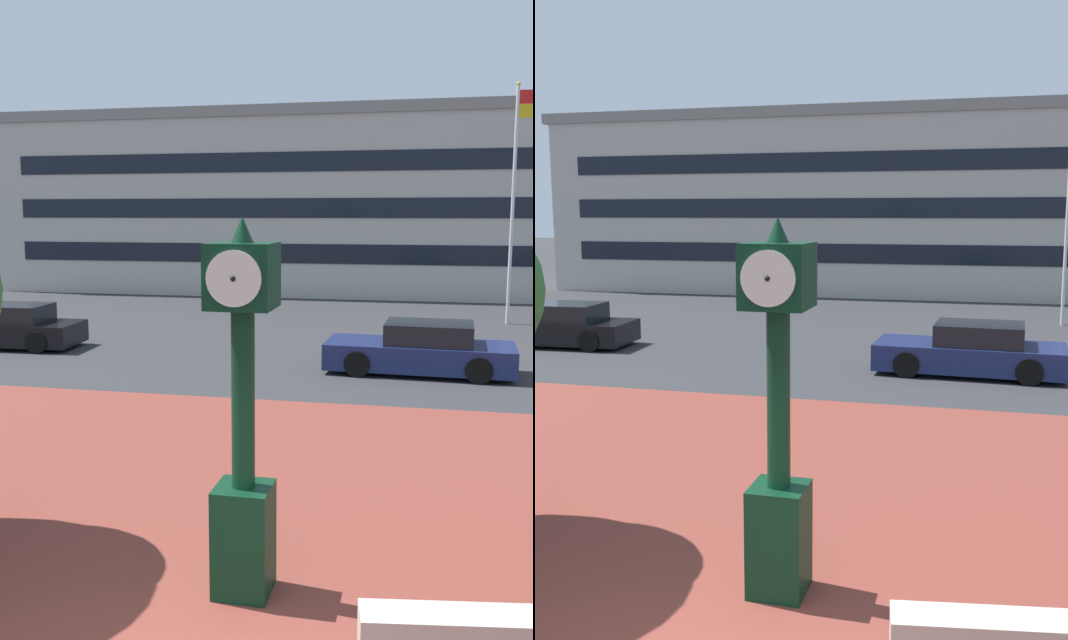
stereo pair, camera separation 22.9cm
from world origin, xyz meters
TOP-DOWN VIEW (x-y plane):
  - plaza_brick_paving at (0.00, 3.01)m, footprint 44.00×14.02m
  - street_clock at (0.18, 2.26)m, footprint 0.66×0.77m
  - car_street_near at (-9.99, 14.51)m, footprint 4.36×2.04m
  - car_street_mid at (2.00, 13.42)m, footprint 4.68×2.11m
  - flagpole_primary at (5.18, 22.28)m, footprint 1.47×0.14m
  - civic_building at (-3.57, 33.56)m, footprint 31.73×10.40m

SIDE VIEW (x-z plane):
  - plaza_brick_paving at x=0.00m, z-range 0.00..0.01m
  - car_street_near at x=-9.99m, z-range -0.07..1.21m
  - car_street_mid at x=2.00m, z-range -0.07..1.21m
  - street_clock at x=0.18m, z-range -0.12..3.80m
  - civic_building at x=-3.57m, z-range 0.01..8.88m
  - flagpole_primary at x=5.18m, z-range 0.71..9.14m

